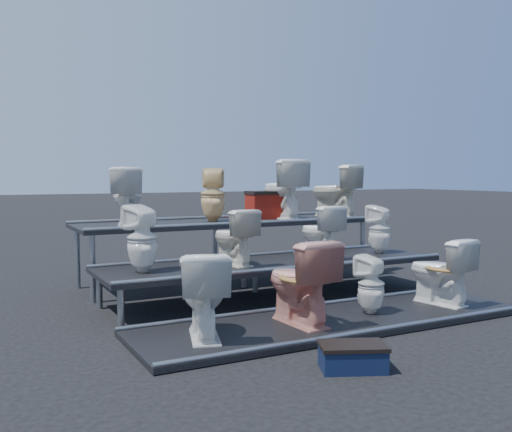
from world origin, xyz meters
name	(u,v)px	position (x,y,z in m)	size (l,w,h in m)	color
ground	(274,299)	(0.00, 0.00, 0.00)	(80.00, 80.00, 0.00)	black
tier_front	(337,321)	(0.00, -1.30, 0.03)	(4.20, 1.20, 0.06)	black
tier_mid	(274,280)	(0.00, 0.00, 0.23)	(4.20, 1.20, 0.46)	black
tier_back	(229,251)	(0.00, 1.30, 0.43)	(4.20, 1.20, 0.86)	black
toilet_0	(203,294)	(-1.45, -1.30, 0.45)	(0.44, 0.76, 0.78)	white
toilet_1	(299,281)	(-0.45, -1.30, 0.48)	(0.46, 0.81, 0.83)	tan
toilet_2	(371,284)	(0.43, -1.30, 0.37)	(0.28, 0.28, 0.61)	white
toilet_3	(440,271)	(1.40, -1.30, 0.43)	(0.42, 0.73, 0.75)	white
toilet_4	(142,239)	(-1.62, 0.00, 0.82)	(0.33, 0.33, 0.73)	white
toilet_5	(234,237)	(-0.54, 0.00, 0.79)	(0.36, 0.64, 0.65)	silver
toilet_6	(320,232)	(0.67, 0.00, 0.79)	(0.37, 0.65, 0.67)	white
toilet_7	(380,229)	(1.62, 0.00, 0.78)	(0.29, 0.30, 0.64)	white
toilet_8	(126,196)	(-1.44, 1.30, 1.23)	(0.41, 0.72, 0.74)	white
toilet_9	(213,195)	(-0.24, 1.30, 1.23)	(0.33, 0.34, 0.74)	#F5D595
toilet_10	(283,189)	(0.88, 1.30, 1.29)	(0.48, 0.84, 0.86)	white
toilet_11	(335,191)	(1.81, 1.30, 1.26)	(0.44, 0.78, 0.79)	silver
red_crate	(265,206)	(0.66, 1.44, 1.04)	(0.49, 0.39, 0.36)	maroon
step_stool	(353,359)	(-0.69, -2.47, 0.09)	(0.49, 0.29, 0.18)	#0E1734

